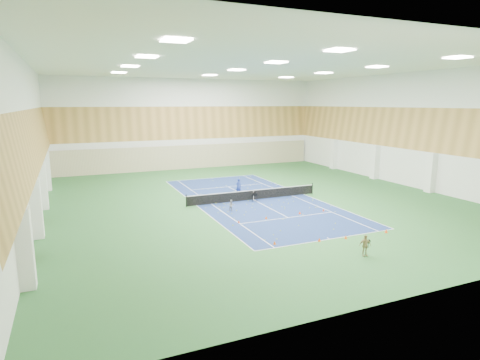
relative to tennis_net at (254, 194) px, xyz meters
name	(u,v)px	position (x,y,z in m)	size (l,w,h in m)	color
ground	(253,200)	(0.00, 0.00, -0.55)	(40.00, 40.00, 0.00)	#285E2C
room_shell	(254,135)	(0.00, 0.00, 5.45)	(36.00, 40.00, 12.00)	white
wood_cladding	(254,112)	(0.00, 0.00, 7.45)	(36.00, 40.00, 8.00)	#BA8B45
ceiling_light_grid	(254,67)	(0.00, 0.00, 11.37)	(21.40, 25.40, 0.06)	white
court_surface	(253,200)	(0.00, 0.00, -0.55)	(10.97, 23.77, 0.01)	navy
tennis_balls_scatter	(253,199)	(0.00, 0.00, -0.50)	(10.57, 22.77, 0.07)	#B8CF23
tennis_net	(254,194)	(0.00, 0.00, 0.00)	(12.80, 0.10, 1.10)	black
back_curtain	(192,157)	(0.00, 19.75, 1.05)	(35.40, 0.16, 3.20)	#C6B793
door_left_a	(28,241)	(-17.92, -8.00, 0.55)	(0.08, 1.80, 2.20)	#593319
door_left_b	(37,208)	(-17.92, 0.00, 0.55)	(0.08, 1.80, 2.20)	#593319
coach	(238,187)	(-0.50, 2.40, 0.27)	(0.60, 0.39, 1.64)	navy
child_court	(232,205)	(-3.36, -2.88, -0.06)	(0.48, 0.37, 0.99)	gray
child_apron	(365,245)	(0.14, -15.09, 0.09)	(0.75, 0.31, 1.29)	#9D8C5A
ball_cart	(255,197)	(-0.18, -0.60, -0.14)	(0.47, 0.47, 0.82)	black
cone_svc_a	(239,222)	(-4.10, -6.15, -0.45)	(0.18, 0.18, 0.20)	#E73E0C
cone_svc_b	(266,217)	(-1.73, -6.01, -0.43)	(0.21, 0.21, 0.23)	#E04F0B
cone_svc_c	(300,213)	(1.42, -5.81, -0.43)	(0.21, 0.21, 0.23)	#E73C0C
cone_svc_d	(323,210)	(3.67, -5.86, -0.45)	(0.19, 0.19, 0.20)	red
cone_base_a	(275,243)	(-3.81, -11.31, -0.44)	(0.20, 0.20, 0.22)	#FF640D
cone_base_b	(319,240)	(-0.86, -11.94, -0.43)	(0.21, 0.21, 0.23)	#EA460C
cone_base_c	(346,237)	(1.04, -12.20, -0.43)	(0.22, 0.22, 0.24)	#E94F0C
cone_base_d	(386,231)	(4.40, -12.28, -0.43)	(0.23, 0.23, 0.25)	#FE490D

